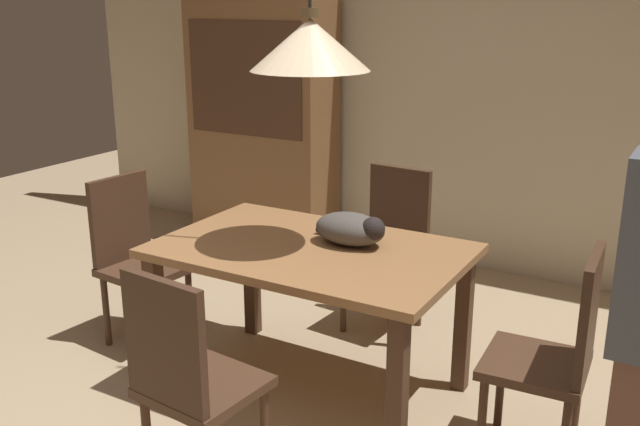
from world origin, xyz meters
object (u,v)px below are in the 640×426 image
pendant_lamp (310,44)px  dining_table (311,267)px  chair_right_side (557,351)px  hutch_bookcase (263,130)px  chair_left_side (135,253)px  chair_near_front (188,376)px  chair_far_back (390,242)px  cat_sleeping (352,229)px

pendant_lamp → dining_table: bearing=-97.1°
chair_right_side → hutch_bookcase: bearing=145.9°
dining_table → chair_left_side: size_ratio=1.51×
pendant_lamp → hutch_bookcase: (-1.47, 1.76, -0.77)m
dining_table → pendant_lamp: 1.01m
chair_near_front → hutch_bookcase: 3.04m
chair_near_front → chair_right_side: bearing=37.8°
chair_far_back → hutch_bookcase: (-1.47, 0.88, 0.38)m
chair_right_side → cat_sleeping: chair_right_side is taller
hutch_bookcase → chair_right_side: bearing=-34.1°
chair_far_back → cat_sleeping: chair_far_back is taller
pendant_lamp → chair_near_front: bearing=-90.5°
chair_far_back → chair_right_side: bearing=-37.9°
chair_far_back → hutch_bookcase: hutch_bookcase is taller
chair_right_side → hutch_bookcase: hutch_bookcase is taller
dining_table → chair_right_side: 1.14m
chair_near_front → chair_right_side: 1.44m
chair_left_side → cat_sleeping: chair_left_side is taller
chair_far_back → cat_sleeping: size_ratio=2.38×
chair_right_side → chair_far_back: 1.42m
dining_table → hutch_bookcase: hutch_bookcase is taller
chair_right_side → cat_sleeping: 1.03m
chair_right_side → dining_table: bearing=-179.8°
chair_left_side → hutch_bookcase: bearing=100.9°
cat_sleeping → hutch_bookcase: 2.30m
chair_far_back → pendant_lamp: 1.45m
dining_table → hutch_bookcase: bearing=129.8°
chair_right_side → chair_left_side: bearing=179.9°
pendant_lamp → chair_left_side: bearing=179.6°
cat_sleeping → hutch_bookcase: size_ratio=0.21×
dining_table → pendant_lamp: bearing=82.9°
chair_left_side → chair_far_back: same height
dining_table → cat_sleeping: size_ratio=3.58×
dining_table → pendant_lamp: pendant_lamp is taller
chair_left_side → chair_far_back: size_ratio=1.00×
chair_near_front → pendant_lamp: bearing=89.5°
dining_table → chair_near_front: chair_near_front is taller
dining_table → cat_sleeping: (0.15, 0.12, 0.18)m
pendant_lamp → hutch_bookcase: size_ratio=0.70×
chair_near_front → hutch_bookcase: hutch_bookcase is taller
chair_left_side → pendant_lamp: pendant_lamp is taller
dining_table → chair_near_front: (-0.01, -0.88, -0.14)m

